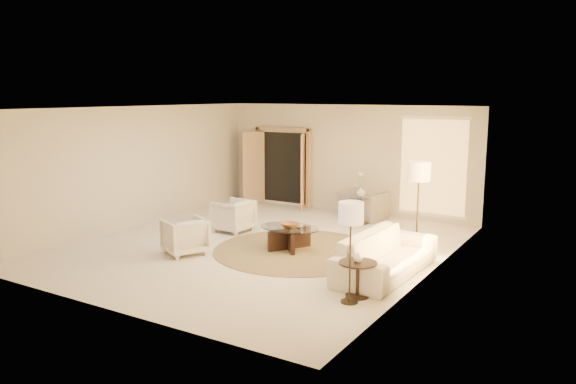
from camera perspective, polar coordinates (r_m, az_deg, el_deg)
The scene contains 18 objects.
room at distance 11.28m, azimuth -2.79°, elevation 1.37°, with size 7.04×8.04×2.83m.
windows_right at distance 9.90m, azimuth 14.32°, elevation -0.43°, with size 0.10×6.40×2.40m, color #FFC666, non-canonical shape.
window_back_corner at distance 13.87m, azimuth 14.50°, elevation 2.48°, with size 1.70×0.10×2.40m, color #FFC666, non-canonical shape.
curtains_right at distance 10.77m, azimuth 15.48°, elevation 0.08°, with size 0.06×5.20×2.60m, color #CBB487, non-canonical shape.
french_doors at distance 15.52m, azimuth -0.68°, elevation 2.52°, with size 1.95×0.66×2.16m.
area_rug at distance 11.22m, azimuth 1.01°, elevation -5.94°, with size 3.37×3.37×0.01m, color #47361E.
sofa at distance 9.84m, azimuth 9.96°, elevation -6.25°, with size 2.47×0.96×0.72m, color white.
armchair_left at distance 12.73m, azimuth -5.62°, elevation -2.26°, with size 0.77×0.72×0.79m, color white.
armchair_right at distance 11.10m, azimuth -10.45°, elevation -4.25°, with size 0.76×0.71×0.78m, color white.
accent_chair at distance 14.03m, azimuth 7.60°, elevation -0.88°, with size 1.06×0.69×0.92m, color gray.
coffee_table at distance 11.23m, azimuth 0.15°, elevation -4.43°, with size 1.35×1.35×0.46m.
end_table at distance 8.72m, azimuth 7.09°, elevation -8.17°, with size 0.59×0.59×0.55m.
side_table at distance 13.58m, azimuth 7.37°, elevation -1.52°, with size 0.56×0.56×0.66m.
floor_lamp_near at distance 10.97m, azimuth 13.17°, elevation 1.64°, with size 0.44×0.44×1.81m.
floor_lamp_far at distance 8.22m, azimuth 6.41°, elevation -2.60°, with size 0.37×0.37×1.53m.
bowl at distance 11.18m, azimuth 0.15°, elevation -3.37°, with size 0.35×0.35×0.09m, color brown.
end_vase at distance 8.65m, azimuth 7.13°, elevation -6.61°, with size 0.15×0.15×0.15m, color silver.
side_vase at distance 13.51m, azimuth 7.40°, elevation 0.02°, with size 0.22×0.22×0.23m, color silver.
Camera 1 is at (6.27, -9.23, 3.09)m, focal length 35.00 mm.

